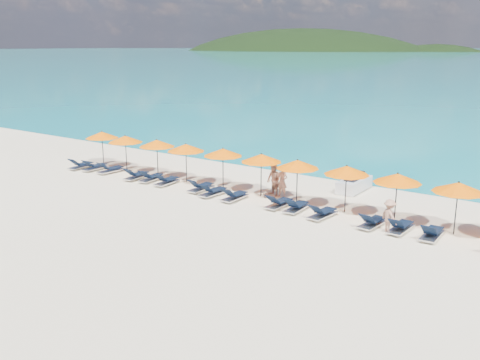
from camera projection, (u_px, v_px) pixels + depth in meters
The scene contains 32 objects.
ground at pixel (201, 219), 24.06m from camera, with size 1400.00×1400.00×0.00m, color beige.
headland_main at pixel (299, 84), 628.08m from camera, with size 374.00×242.00×126.50m.
headland_small at pixel (433, 86), 558.42m from camera, with size 162.00×126.00×85.50m.
jetski at pixel (354, 184), 28.64m from camera, with size 1.04×2.70×0.96m.
beachgoer_a at pixel (282, 182), 27.40m from camera, with size 0.59×0.39×1.61m, color tan.
beachgoer_b at pixel (274, 180), 27.56m from camera, with size 0.82×0.47×1.68m, color tan.
beachgoer_c at pixel (389, 216), 22.25m from camera, with size 0.92×0.43×1.42m, color tan.
umbrella_0 at pixel (102, 135), 34.13m from camera, with size 2.10×2.10×2.28m.
umbrella_1 at pixel (125, 139), 32.63m from camera, with size 2.10×2.10×2.28m.
umbrella_2 at pixel (157, 143), 31.24m from camera, with size 2.10×2.10×2.28m.
umbrella_3 at pixel (186, 148), 29.93m from camera, with size 2.10×2.10×2.28m.
umbrella_4 at pixel (223, 152), 28.65m from camera, with size 2.10×2.10×2.28m.
umbrella_5 at pixel (261, 158), 27.22m from camera, with size 2.10×2.10×2.28m.
umbrella_6 at pixel (297, 164), 25.82m from camera, with size 2.10×2.10×2.28m.
umbrella_7 at pixel (347, 170), 24.58m from camera, with size 2.10×2.10×2.28m.
umbrella_8 at pixel (397, 178), 23.12m from camera, with size 2.10×2.10×2.28m.
umbrella_9 at pixel (458, 187), 21.65m from camera, with size 2.10×2.10×2.28m.
lounger_0 at pixel (81, 165), 33.70m from camera, with size 0.73×1.74×0.66m.
lounger_1 at pixel (95, 167), 33.26m from camera, with size 0.63×1.70×0.66m.
lounger_2 at pixel (110, 169), 32.59m from camera, with size 0.77×1.75×0.66m.
lounger_3 at pixel (136, 175), 31.08m from camera, with size 0.76×1.75×0.66m.
lounger_4 at pixel (151, 177), 30.59m from camera, with size 0.77×1.75×0.66m.
lounger_5 at pixel (167, 181), 29.84m from camera, with size 0.75×1.74×0.66m.
lounger_6 at pixel (201, 187), 28.54m from camera, with size 0.63×1.71×0.66m.
lounger_7 at pixel (213, 192), 27.67m from camera, with size 0.71×1.73×0.66m.
lounger_8 at pixel (235, 196), 26.88m from camera, with size 0.64×1.71×0.66m.
lounger_9 at pixel (279, 203), 25.68m from camera, with size 0.72×1.73×0.66m.
lounger_10 at pixel (296, 207), 25.11m from camera, with size 0.70×1.73×0.66m.
lounger_11 at pixel (322, 213), 24.14m from camera, with size 0.79×1.75×0.66m.
lounger_12 at pixel (372, 222), 22.94m from camera, with size 0.77×1.75×0.66m.
lounger_13 at pixel (400, 227), 22.34m from camera, with size 0.69×1.72×0.66m.
lounger_14 at pixel (432, 233), 21.59m from camera, with size 0.67×1.72×0.66m.
Camera 1 is at (14.75, -17.57, 7.66)m, focal length 40.00 mm.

